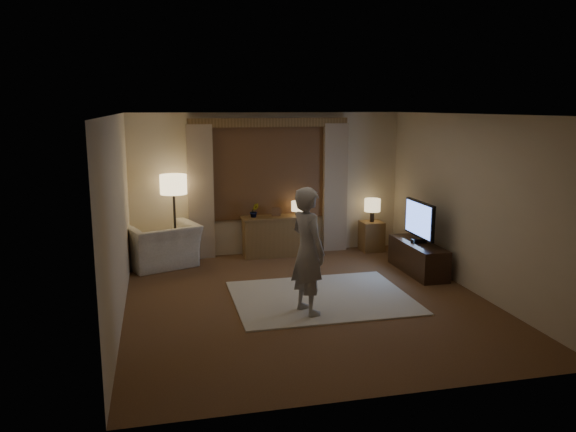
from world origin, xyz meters
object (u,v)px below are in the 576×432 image
object	(u,v)px
sideboard	(276,237)
tv_stand	(418,257)
side_table	(371,236)
armchair	(161,245)
person	(308,251)

from	to	relation	value
sideboard	tv_stand	bearing A→B (deg)	-37.16
sideboard	side_table	bearing A→B (deg)	-1.55
sideboard	armchair	size ratio (longest dim) A/B	1.05
person	side_table	bearing A→B (deg)	-53.23
armchair	person	xyz separation A→B (m)	(1.86, -2.72, 0.49)
armchair	tv_stand	world-z (taller)	armchair
side_table	tv_stand	xyz separation A→B (m)	(0.22, -1.51, -0.03)
sideboard	person	distance (m)	3.03
sideboard	side_table	xyz separation A→B (m)	(1.84, -0.05, -0.07)
armchair	side_table	world-z (taller)	armchair
side_table	person	xyz separation A→B (m)	(-2.05, -2.93, 0.58)
side_table	tv_stand	distance (m)	1.53
tv_stand	armchair	bearing A→B (deg)	162.38
armchair	tv_stand	size ratio (longest dim) A/B	0.82
armchair	tv_stand	xyz separation A→B (m)	(4.13, -1.31, -0.12)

